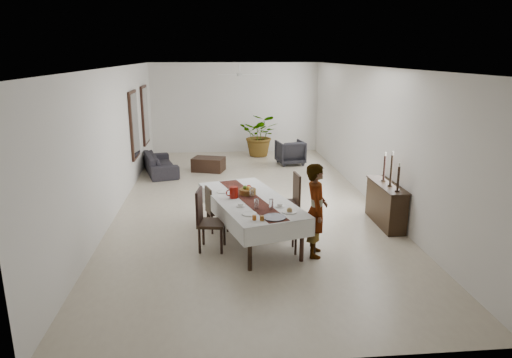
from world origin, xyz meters
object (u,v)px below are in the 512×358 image
at_px(woman, 316,210).
at_px(dining_table_top, 250,201).
at_px(sideboard_body, 386,205).
at_px(red_pitcher, 234,192).
at_px(sofa, 160,163).

bearing_deg(woman, dining_table_top, 62.94).
distance_m(dining_table_top, sideboard_body, 2.97).
bearing_deg(sideboard_body, red_pitcher, -171.58).
xyz_separation_m(red_pitcher, sofa, (-1.99, 5.27, -0.64)).
xyz_separation_m(dining_table_top, sofa, (-2.29, 5.35, -0.49)).
relative_size(red_pitcher, sideboard_body, 0.15).
bearing_deg(woman, sofa, 38.26).
bearing_deg(woman, sideboard_body, -43.46).
relative_size(woman, sideboard_body, 1.19).
distance_m(red_pitcher, sofa, 5.67).
relative_size(sideboard_body, sofa, 0.70).
relative_size(red_pitcher, sofa, 0.11).
bearing_deg(red_pitcher, sideboard_body, 8.42).
bearing_deg(red_pitcher, sofa, 110.64).
relative_size(red_pitcher, woman, 0.13).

